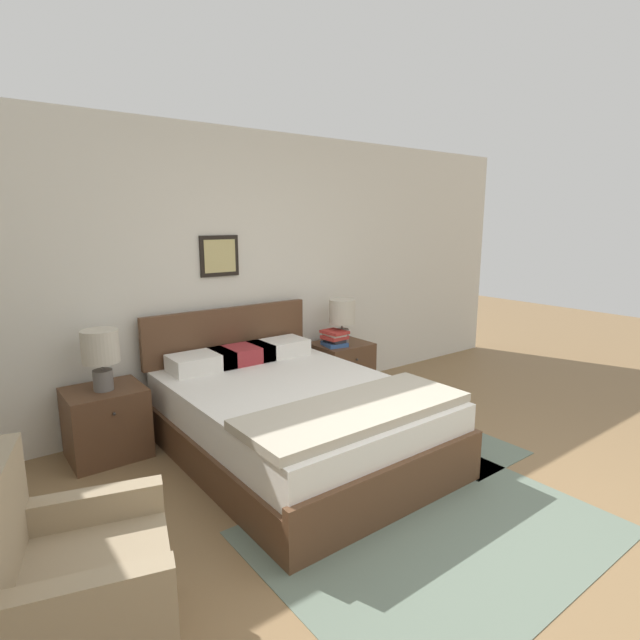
{
  "coord_description": "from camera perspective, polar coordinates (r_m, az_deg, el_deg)",
  "views": [
    {
      "loc": [
        -2.24,
        -1.37,
        1.8
      ],
      "look_at": [
        -0.03,
        1.52,
        1.06
      ],
      "focal_mm": 28.0,
      "sensor_mm": 36.0,
      "label": 1
    }
  ],
  "objects": [
    {
      "name": "area_rug_bedside",
      "position": [
        4.49,
        12.05,
        -12.35
      ],
      "size": [
        0.72,
        1.56,
        0.01
      ],
      "color": "slate",
      "rests_on": "ground_plane"
    },
    {
      "name": "book_paperback_top",
      "position": [
        5.01,
        1.68,
        -1.37
      ],
      "size": [
        0.21,
        0.26,
        0.03
      ],
      "rotation": [
        0.0,
        0.0,
        0.08
      ],
      "color": "#B7332D",
      "rests_on": "book_slim_near_top"
    },
    {
      "name": "area_rug_main",
      "position": [
        3.24,
        13.05,
        -22.45
      ],
      "size": [
        2.02,
        1.52,
        0.01
      ],
      "color": "slate",
      "rests_on": "ground_plane"
    },
    {
      "name": "table_lamp_near_window",
      "position": [
        4.03,
        -23.79,
        -3.31
      ],
      "size": [
        0.27,
        0.27,
        0.46
      ],
      "color": "slate",
      "rests_on": "nightstand_near_window"
    },
    {
      "name": "ground_plane",
      "position": [
        3.18,
        18.91,
        -23.6
      ],
      "size": [
        16.0,
        16.0,
        0.0
      ],
      "primitive_type": "plane",
      "color": "olive"
    },
    {
      "name": "nightstand_near_window",
      "position": [
        4.22,
        -23.23,
        -10.72
      ],
      "size": [
        0.56,
        0.51,
        0.54
      ],
      "color": "brown",
      "rests_on": "ground_plane"
    },
    {
      "name": "book_hardcover_middle",
      "position": [
        5.03,
        1.67,
        -2.35
      ],
      "size": [
        0.14,
        0.21,
        0.03
      ],
      "rotation": [
        0.0,
        0.0,
        0.0
      ],
      "color": "#232328",
      "rests_on": "book_thick_bottom"
    },
    {
      "name": "wall_back",
      "position": [
        4.75,
        -9.12,
        5.3
      ],
      "size": [
        7.44,
        0.09,
        2.6
      ],
      "color": "silver",
      "rests_on": "ground_plane"
    },
    {
      "name": "nightstand_by_door",
      "position": [
        5.23,
        2.38,
        -5.53
      ],
      "size": [
        0.56,
        0.51,
        0.54
      ],
      "color": "brown",
      "rests_on": "ground_plane"
    },
    {
      "name": "bed",
      "position": [
        3.93,
        -2.99,
        -10.95
      ],
      "size": [
        1.61,
        2.2,
        1.01
      ],
      "color": "brown",
      "rests_on": "ground_plane"
    },
    {
      "name": "book_novel_upper",
      "position": [
        5.02,
        1.67,
        -1.98
      ],
      "size": [
        0.23,
        0.22,
        0.03
      ],
      "rotation": [
        0.0,
        0.0,
        0.07
      ],
      "color": "#B7332D",
      "rests_on": "book_hardcover_middle"
    },
    {
      "name": "book_slim_near_top",
      "position": [
        5.02,
        1.68,
        -1.66
      ],
      "size": [
        0.16,
        0.2,
        0.02
      ],
      "rotation": [
        0.0,
        0.0,
        0.01
      ],
      "color": "silver",
      "rests_on": "book_novel_upper"
    },
    {
      "name": "armchair",
      "position": [
        2.48,
        -26.32,
        -26.62
      ],
      "size": [
        0.84,
        0.86,
        0.91
      ],
      "rotation": [
        0.0,
        0.0,
        -1.85
      ],
      "color": "#998466",
      "rests_on": "ground_plane"
    },
    {
      "name": "book_thick_bottom",
      "position": [
        5.04,
        1.67,
        -2.75
      ],
      "size": [
        0.24,
        0.26,
        0.04
      ],
      "rotation": [
        0.0,
        0.0,
        -0.19
      ],
      "color": "#335693",
      "rests_on": "nightstand_by_door"
    },
    {
      "name": "table_lamp_by_door",
      "position": [
        5.07,
        2.54,
        0.54
      ],
      "size": [
        0.27,
        0.27,
        0.46
      ],
      "color": "slate",
      "rests_on": "nightstand_by_door"
    }
  ]
}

